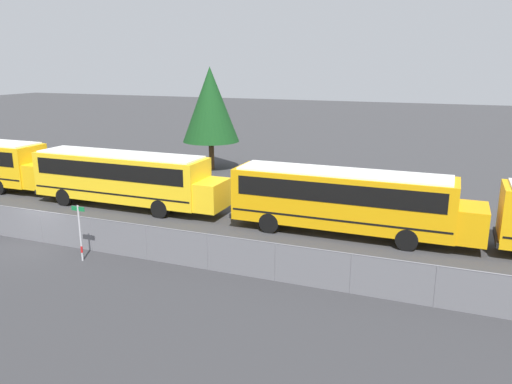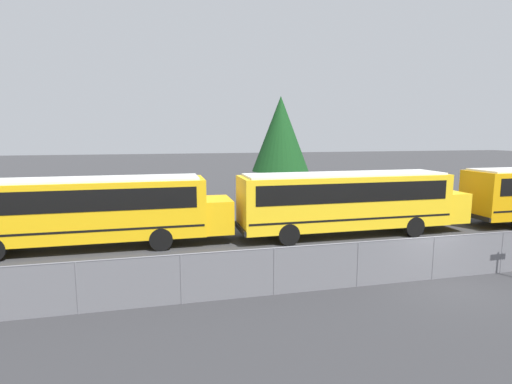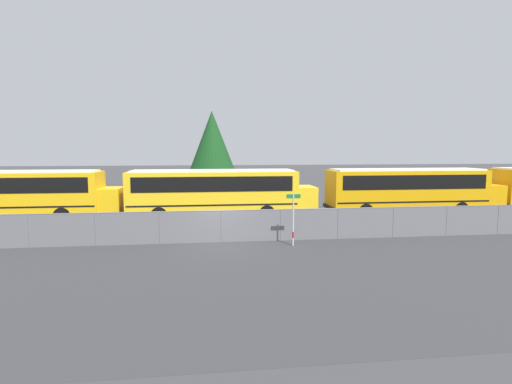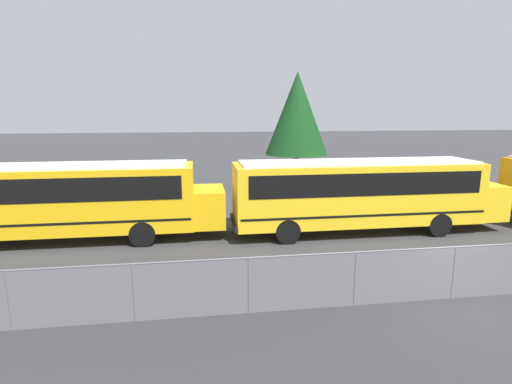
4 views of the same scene
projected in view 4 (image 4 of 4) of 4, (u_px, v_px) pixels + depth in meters
ground_plane at (451, 298)px, 12.06m from camera, size 200.00×200.00×0.00m
fence at (453, 272)px, 11.89m from camera, size 104.68×0.07×1.66m
school_bus_2 at (67, 196)px, 16.99m from camera, size 12.71×2.63×3.35m
school_bus_3 at (363, 190)px, 18.31m from camera, size 12.71×2.63×3.35m
tree_1 at (297, 114)px, 29.40m from camera, size 4.65×4.65×8.42m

